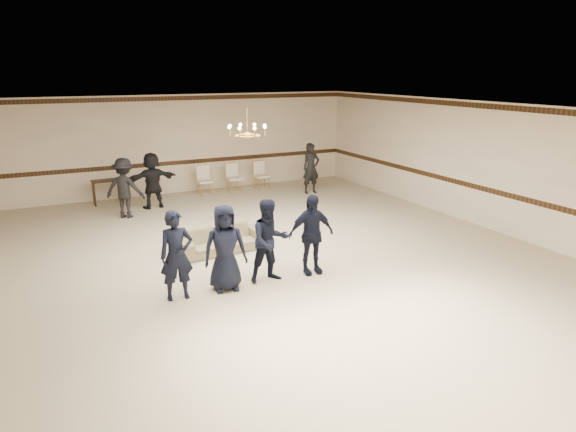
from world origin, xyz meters
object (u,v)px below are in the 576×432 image
settee (221,239)px  boy_b (225,248)px  adult_right (311,168)px  console_table (108,192)px  banquet_chair_mid (234,178)px  chandelier (247,121)px  banquet_chair_right (262,175)px  adult_left (125,188)px  boy_c (270,241)px  banquet_chair_left (205,181)px  boy_d (311,234)px  adult_mid (152,180)px  boy_a (176,255)px

settee → boy_b: bearing=-112.0°
adult_right → console_table: (-6.25, 1.43, -0.45)m
boy_b → banquet_chair_mid: bearing=75.6°
chandelier → banquet_chair_right: (2.55, 5.17, -2.40)m
chandelier → adult_left: size_ratio=0.57×
boy_c → banquet_chair_left: (1.01, 7.34, -0.33)m
chandelier → settee: bearing=-167.3°
adult_left → banquet_chair_left: adult_left is taller
boy_b → boy_d: same height
settee → adult_mid: 4.57m
boy_c → banquet_chair_mid: size_ratio=1.69×
banquet_chair_right → console_table: banquet_chair_right is taller
console_table → banquet_chair_mid: bearing=-5.5°
boy_c → adult_mid: adult_mid is taller
chandelier → boy_c: bearing=-101.9°
banquet_chair_right → console_table: size_ratio=1.06×
chandelier → boy_b: size_ratio=0.58×
chandelier → adult_mid: size_ratio=0.57×
settee → adult_right: adult_right is taller
boy_a → settee: 2.56m
boy_c → banquet_chair_mid: boy_c is taller
boy_a → banquet_chair_right: 8.78m
adult_right → banquet_chair_left: adult_right is taller
adult_left → adult_right: bearing=-145.1°
settee → adult_mid: size_ratio=1.19×
chandelier → boy_c: (-0.46, -2.17, -2.06)m
chandelier → settee: 2.70m
boy_a → banquet_chair_left: 7.87m
boy_d → settee: size_ratio=0.82×
adult_left → console_table: adult_left is taller
boy_c → boy_d: size_ratio=1.00×
chandelier → boy_a: 3.75m
adult_mid → adult_right: size_ratio=1.00×
boy_a → console_table: (-0.19, 7.54, -0.43)m
settee → chandelier: bearing=7.6°
boy_b → adult_right: (5.15, 6.11, 0.02)m
adult_mid → console_table: size_ratio=1.83×
banquet_chair_mid → boy_b: bearing=-111.3°
boy_d → boy_b: bearing=-175.6°
boy_d → adult_mid: (-1.75, 6.51, 0.02)m
boy_c → boy_d: (0.90, 0.00, 0.00)m
boy_b → banquet_chair_left: bearing=82.7°
chandelier → settee: chandelier is taller
boy_a → adult_left: size_ratio=0.98×
boy_d → settee: (-1.20, 2.00, -0.52)m
settee → console_table: bearing=101.9°
adult_left → banquet_chair_mid: adult_left is taller
boy_b → adult_right: 7.99m
boy_a → boy_d: size_ratio=1.00×
chandelier → banquet_chair_mid: (1.55, 5.17, -2.40)m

